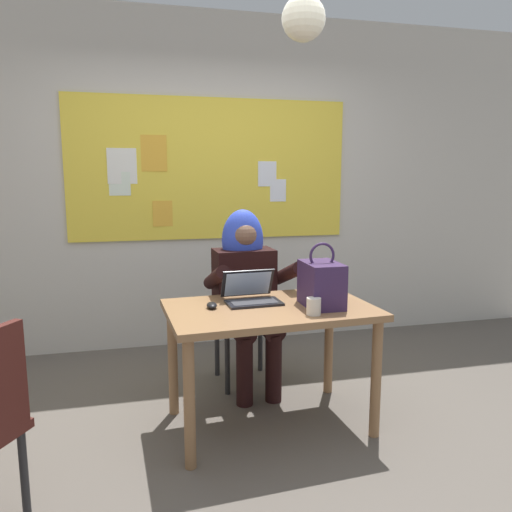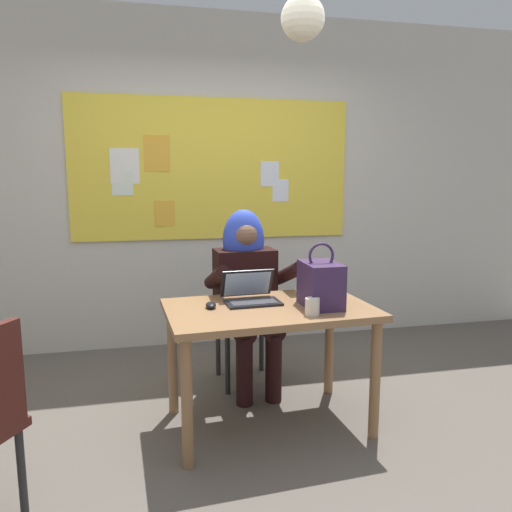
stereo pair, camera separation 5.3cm
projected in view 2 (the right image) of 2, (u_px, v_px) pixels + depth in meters
name	position (u px, v px, depth m)	size (l,w,h in m)	color
ground_plane	(258.00, 438.00, 2.84)	(24.00, 24.00, 0.00)	#5B544C
wall_back_bulletin	(213.00, 182.00, 4.31)	(6.46, 1.81, 2.86)	beige
desk_main	(269.00, 323.00, 2.90)	(1.23, 0.81, 0.74)	#8E6642
chair_at_desk	(243.00, 311.00, 3.62)	(0.44, 0.44, 0.91)	black
person_costumed	(247.00, 284.00, 3.46)	(0.61, 0.62, 1.26)	black
laptop	(251.00, 295.00, 2.98)	(0.34, 0.30, 0.19)	black
computer_mouse	(211.00, 305.00, 2.85)	(0.06, 0.10, 0.03)	black
handbag	(321.00, 284.00, 2.87)	(0.20, 0.30, 0.38)	#38234C
coffee_mug	(312.00, 307.00, 2.70)	(0.08, 0.08, 0.10)	silver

